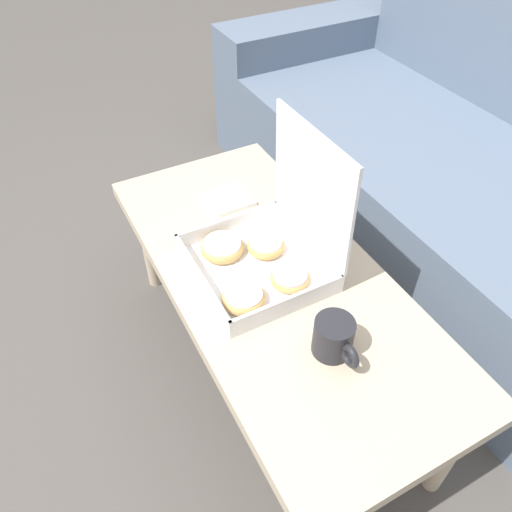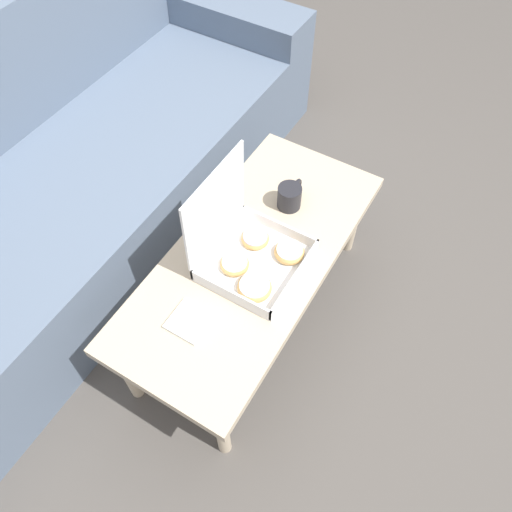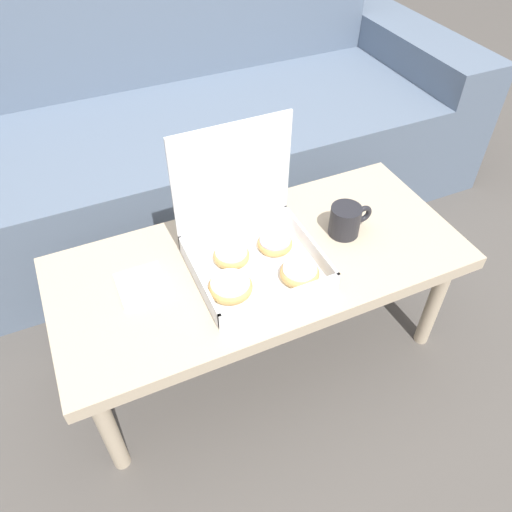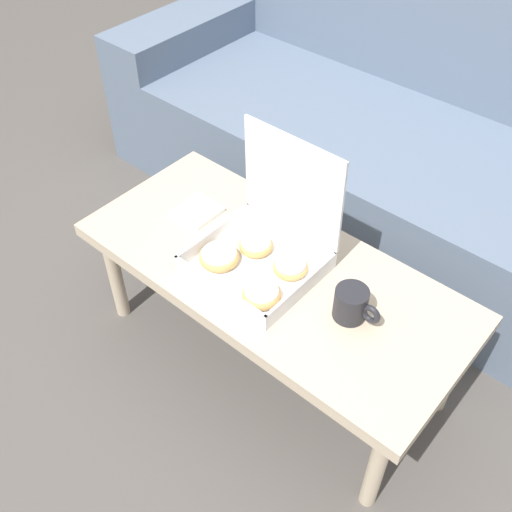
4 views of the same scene
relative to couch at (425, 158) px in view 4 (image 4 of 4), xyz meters
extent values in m
plane|color=#514C47|center=(0.00, -0.84, -0.30)|extent=(12.00, 12.00, 0.00)
cube|color=slate|center=(0.00, -0.15, -0.08)|extent=(1.96, 0.67, 0.42)
cube|color=slate|center=(0.00, 0.28, 0.15)|extent=(1.96, 0.20, 0.88)
cube|color=slate|center=(-1.10, -0.05, -0.01)|extent=(0.24, 0.87, 0.56)
cube|color=#C6B293|center=(0.00, -0.88, 0.09)|extent=(1.11, 0.50, 0.04)
cylinder|color=#C6B293|center=(-0.49, -1.07, -0.11)|extent=(0.04, 0.04, 0.36)
cylinder|color=#C6B293|center=(0.49, -1.07, -0.11)|extent=(0.04, 0.04, 0.36)
cylinder|color=#C6B293|center=(-0.49, -0.69, -0.11)|extent=(0.04, 0.04, 0.36)
cylinder|color=#C6B293|center=(0.49, -0.69, -0.11)|extent=(0.04, 0.04, 0.36)
cube|color=white|center=(-0.03, -0.91, 0.11)|extent=(0.32, 0.30, 0.01)
cube|color=white|center=(-0.03, -1.06, 0.14)|extent=(0.32, 0.01, 0.05)
cube|color=white|center=(-0.03, -0.77, 0.14)|extent=(0.32, 0.01, 0.05)
cube|color=white|center=(-0.18, -0.91, 0.14)|extent=(0.01, 0.30, 0.05)
cube|color=white|center=(0.13, -0.91, 0.14)|extent=(0.01, 0.30, 0.05)
cube|color=white|center=(-0.03, -0.77, 0.31)|extent=(0.32, 0.01, 0.30)
torus|color=tan|center=(-0.12, -0.96, 0.13)|extent=(0.11, 0.11, 0.03)
cylinder|color=white|center=(-0.12, -0.96, 0.14)|extent=(0.10, 0.10, 0.01)
torus|color=tan|center=(0.06, -0.99, 0.13)|extent=(0.10, 0.10, 0.03)
cylinder|color=white|center=(0.06, -0.99, 0.14)|extent=(0.09, 0.09, 0.01)
torus|color=tan|center=(-0.08, -0.86, 0.13)|extent=(0.10, 0.10, 0.03)
cylinder|color=white|center=(-0.08, -0.86, 0.14)|extent=(0.08, 0.08, 0.01)
torus|color=tan|center=(0.05, -0.86, 0.13)|extent=(0.10, 0.10, 0.03)
cylinder|color=pink|center=(0.05, -0.86, 0.14)|extent=(0.08, 0.08, 0.01)
cylinder|color=#232328|center=(0.25, -0.88, 0.15)|extent=(0.09, 0.09, 0.09)
torus|color=#232328|center=(0.31, -0.88, 0.16)|extent=(0.05, 0.02, 0.05)
cube|color=white|center=(-0.32, -0.85, 0.11)|extent=(0.12, 0.12, 0.01)
camera|label=1|loc=(0.74, -1.32, 0.99)|focal=35.00mm
camera|label=2|loc=(-0.83, -1.39, 1.47)|focal=35.00mm
camera|label=3|loc=(-0.40, -1.74, 1.04)|focal=35.00mm
camera|label=4|loc=(0.71, -1.77, 1.28)|focal=42.00mm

